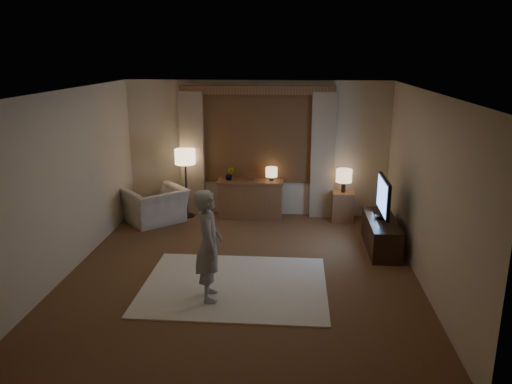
# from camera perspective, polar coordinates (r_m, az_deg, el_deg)

# --- Properties ---
(room) EXTENTS (5.04, 5.54, 2.64)m
(room) POSITION_cam_1_polar(r_m,az_deg,el_deg) (7.42, -1.21, 1.96)
(room) COLOR brown
(room) RESTS_ON ground
(rug) EXTENTS (2.50, 2.00, 0.02)m
(rug) POSITION_cam_1_polar(r_m,az_deg,el_deg) (6.97, -2.44, -10.60)
(rug) COLOR #F3E7CC
(rug) RESTS_ON floor
(sideboard) EXTENTS (1.20, 0.40, 0.70)m
(sideboard) POSITION_cam_1_polar(r_m,az_deg,el_deg) (9.61, -0.63, -0.91)
(sideboard) COLOR brown
(sideboard) RESTS_ON floor
(picture_frame) EXTENTS (0.16, 0.02, 0.20)m
(picture_frame) POSITION_cam_1_polar(r_m,az_deg,el_deg) (9.49, -0.64, 1.69)
(picture_frame) COLOR brown
(picture_frame) RESTS_ON sideboard
(plant) EXTENTS (0.17, 0.13, 0.30)m
(plant) POSITION_cam_1_polar(r_m,az_deg,el_deg) (9.52, -3.04, 2.03)
(plant) COLOR #999999
(plant) RESTS_ON sideboard
(table_lamp_sideboard) EXTENTS (0.22, 0.22, 0.30)m
(table_lamp_sideboard) POSITION_cam_1_polar(r_m,az_deg,el_deg) (9.44, 1.78, 2.22)
(table_lamp_sideboard) COLOR black
(table_lamp_sideboard) RESTS_ON sideboard
(floor_lamp) EXTENTS (0.39, 0.39, 1.33)m
(floor_lamp) POSITION_cam_1_polar(r_m,az_deg,el_deg) (9.56, -8.10, 3.60)
(floor_lamp) COLOR black
(floor_lamp) RESTS_ON floor
(armchair) EXTENTS (1.34, 1.34, 0.66)m
(armchair) POSITION_cam_1_polar(r_m,az_deg,el_deg) (9.51, -11.38, -1.55)
(armchair) COLOR beige
(armchair) RESTS_ON floor
(side_table) EXTENTS (0.40, 0.40, 0.56)m
(side_table) POSITION_cam_1_polar(r_m,az_deg,el_deg) (9.59, 9.85, -1.63)
(side_table) COLOR brown
(side_table) RESTS_ON floor
(table_lamp_side) EXTENTS (0.30, 0.30, 0.44)m
(table_lamp_side) POSITION_cam_1_polar(r_m,az_deg,el_deg) (9.43, 10.02, 1.78)
(table_lamp_side) COLOR black
(table_lamp_side) RESTS_ON side_table
(tv_stand) EXTENTS (0.45, 1.40, 0.50)m
(tv_stand) POSITION_cam_1_polar(r_m,az_deg,el_deg) (8.38, 14.09, -4.66)
(tv_stand) COLOR black
(tv_stand) RESTS_ON floor
(tv) EXTENTS (0.23, 0.94, 0.68)m
(tv) POSITION_cam_1_polar(r_m,az_deg,el_deg) (8.18, 14.37, -0.55)
(tv) COLOR black
(tv) RESTS_ON tv_stand
(person) EXTENTS (0.45, 0.59, 1.46)m
(person) POSITION_cam_1_polar(r_m,az_deg,el_deg) (6.35, -5.44, -6.07)
(person) COLOR #A8A29B
(person) RESTS_ON rug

